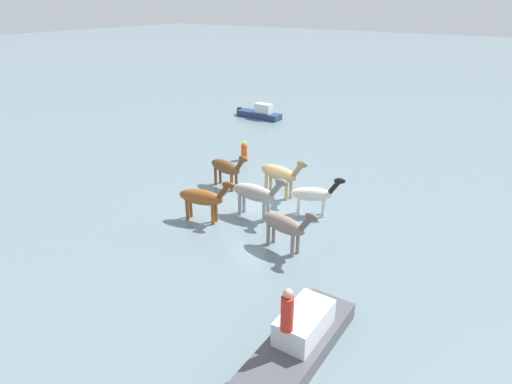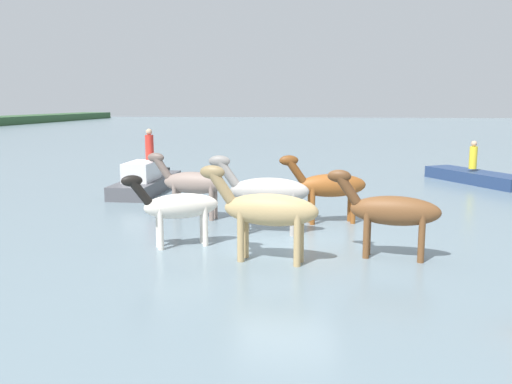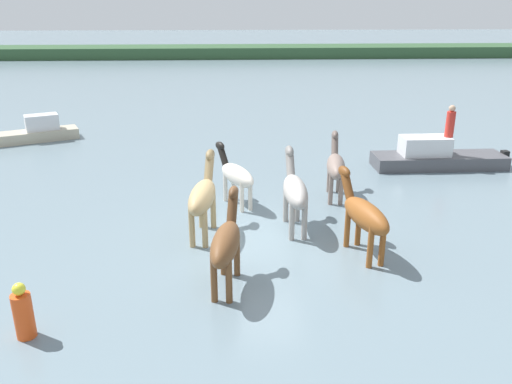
# 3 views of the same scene
# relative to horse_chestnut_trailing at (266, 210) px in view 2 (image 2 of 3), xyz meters

# --- Properties ---
(ground_plane) EXTENTS (215.85, 215.85, 0.00)m
(ground_plane) POSITION_rel_horse_chestnut_trailing_xyz_m (1.40, -0.37, -1.13)
(ground_plane) COLOR slate
(horse_chestnut_trailing) EXTENTS (0.90, 2.66, 2.06)m
(horse_chestnut_trailing) POSITION_rel_horse_chestnut_trailing_xyz_m (0.00, 0.00, 0.00)
(horse_chestnut_trailing) COLOR tan
(horse_chestnut_trailing) RESTS_ON ground_plane
(horse_lead) EXTENTS (1.05, 2.51, 1.95)m
(horse_lead) POSITION_rel_horse_chestnut_trailing_xyz_m (3.97, -1.31, -0.06)
(horse_lead) COLOR brown
(horse_lead) RESTS_ON ground_plane
(horse_dark_mare) EXTENTS (0.87, 2.50, 1.93)m
(horse_dark_mare) POSITION_rel_horse_chestnut_trailing_xyz_m (0.62, -2.66, -0.07)
(horse_dark_mare) COLOR brown
(horse_dark_mare) RESTS_ON ground_plane
(horse_mid_herd) EXTENTS (0.65, 2.62, 2.04)m
(horse_mid_herd) POSITION_rel_horse_chestnut_trailing_xyz_m (2.47, 0.31, -0.01)
(horse_mid_herd) COLOR #9E9993
(horse_mid_herd) RESTS_ON ground_plane
(horse_gray_outer) EXTENTS (1.38, 2.17, 1.77)m
(horse_gray_outer) POSITION_rel_horse_chestnut_trailing_xyz_m (0.90, 2.20, -0.16)
(horse_gray_outer) COLOR silver
(horse_gray_outer) RESTS_ON ground_plane
(horse_dun_straggler) EXTENTS (0.83, 2.48, 1.92)m
(horse_dun_straggler) POSITION_rel_horse_chestnut_trailing_xyz_m (4.07, 2.69, -0.08)
(horse_dun_straggler) COLOR gray
(horse_dun_straggler) RESTS_ON ground_plane
(boat_launch_far) EXTENTS (4.85, 3.64, 0.75)m
(boat_launch_far) POSITION_rel_horse_chestnut_trailing_xyz_m (12.53, -7.50, -0.96)
(boat_launch_far) COLOR navy
(boat_launch_far) RESTS_ON ground_plane
(boat_dinghy_port) EXTENTS (5.18, 1.44, 1.35)m
(boat_dinghy_port) POSITION_rel_horse_chestnut_trailing_xyz_m (8.54, 5.67, -0.81)
(boat_dinghy_port) COLOR #4C4C51
(boat_dinghy_port) RESTS_ON ground_plane
(person_watcher_seated) EXTENTS (0.32, 0.32, 1.19)m
(person_watcher_seated) POSITION_rel_horse_chestnut_trailing_xyz_m (12.63, -7.34, 0.01)
(person_watcher_seated) COLOR yellow
(person_watcher_seated) RESTS_ON boat_launch_far
(person_spotter_bow) EXTENTS (0.32, 0.32, 1.19)m
(person_spotter_bow) POSITION_rel_horse_chestnut_trailing_xyz_m (8.88, 5.61, 0.61)
(person_spotter_bow) COLOR red
(person_spotter_bow) RESTS_ON boat_dinghy_port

